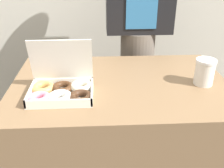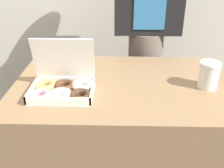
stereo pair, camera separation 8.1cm
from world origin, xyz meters
The scene contains 4 objects.
table centered at (0.00, 0.00, 0.38)m, with size 1.09×0.72×0.76m.
donut_box centered at (-0.27, -0.12, 0.79)m, with size 0.31×0.24×0.25m.
coffee_cup centered at (0.41, -0.04, 0.82)m, with size 0.10×0.10×0.13m.
person_customer centered at (0.17, 0.56, 0.90)m, with size 0.43×0.24×1.65m.
Camera 2 is at (-0.02, -1.18, 1.35)m, focal length 42.00 mm.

